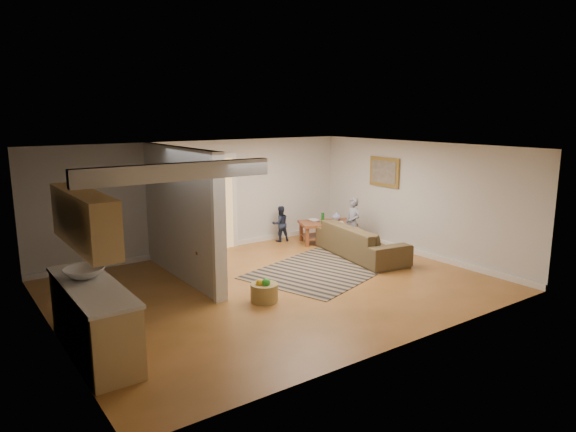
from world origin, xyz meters
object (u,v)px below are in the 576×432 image
object	(u,v)px
speaker_left	(197,250)
toy_basket	(264,291)
toddler	(280,241)
tv_console	(203,247)
child	(352,247)
speaker_right	(192,236)
coffee_table	(328,226)
sofa	(361,256)

from	to	relation	value
speaker_left	toy_basket	world-z (taller)	speaker_left
toy_basket	toddler	xyz separation A→B (m)	(2.54, 3.21, -0.17)
tv_console	child	bearing A→B (deg)	17.21
toy_basket	toddler	distance (m)	4.10
speaker_right	coffee_table	bearing A→B (deg)	-2.21
coffee_table	child	size ratio (longest dim) A/B	1.28
toy_basket	sofa	bearing A→B (deg)	18.34
speaker_right	child	xyz separation A→B (m)	(3.41, -1.44, -0.47)
child	toddler	distance (m)	1.79
speaker_right	toddler	distance (m)	2.39
child	tv_console	bearing A→B (deg)	-84.37
sofa	speaker_left	bearing A→B (deg)	89.07
speaker_right	toy_basket	world-z (taller)	speaker_right
tv_console	toy_basket	bearing A→B (deg)	-63.35
speaker_right	toy_basket	bearing A→B (deg)	-82.53
sofa	toy_basket	size ratio (longest dim) A/B	5.17
toy_basket	child	size ratio (longest dim) A/B	0.40
coffee_table	speaker_right	bearing A→B (deg)	166.90
speaker_left	toy_basket	bearing A→B (deg)	-79.54
speaker_left	toy_basket	xyz separation A→B (m)	(0.40, -1.71, -0.39)
toy_basket	toddler	world-z (taller)	toddler
sofa	tv_console	bearing A→B (deg)	90.87
tv_console	speaker_left	bearing A→B (deg)	130.27
child	speaker_left	bearing A→B (deg)	-86.20
sofa	coffee_table	xyz separation A→B (m)	(0.22, 1.40, 0.40)
tv_console	child	xyz separation A→B (m)	(3.94, 0.18, -0.64)
toy_basket	speaker_right	bearing A→B (deg)	86.58
speaker_left	toddler	bearing A→B (deg)	24.36
sofa	tv_console	size ratio (longest dim) A/B	2.01
sofa	coffee_table	size ratio (longest dim) A/B	1.60
tv_console	speaker_right	size ratio (longest dim) A/B	1.27
sofa	tv_console	distance (m)	3.64
sofa	tv_console	world-z (taller)	tv_console
sofa	child	bearing A→B (deg)	-20.25
speaker_right	tv_console	bearing A→B (deg)	-97.21
sofa	speaker_right	size ratio (longest dim) A/B	2.56
coffee_table	child	distance (m)	0.82
tv_console	speaker_right	bearing A→B (deg)	86.47
tv_console	child	size ratio (longest dim) A/B	1.02
speaker_left	speaker_right	world-z (taller)	speaker_left
speaker_left	speaker_right	bearing A→B (deg)	65.80
sofa	coffee_table	bearing A→B (deg)	0.33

